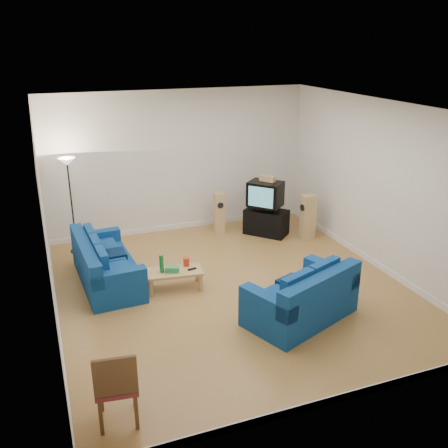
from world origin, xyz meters
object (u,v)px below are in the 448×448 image
object	(u,v)px
sofa_loveseat	(303,300)
coffee_table	(175,273)
tv_stand	(266,222)
sofa_three_seat	(104,267)
television	(265,194)

from	to	relation	value
sofa_loveseat	coffee_table	distance (m)	2.38
coffee_table	tv_stand	distance (m)	3.24
sofa_three_seat	tv_stand	xyz separation A→B (m)	(3.81, 1.16, -0.02)
sofa_three_seat	coffee_table	size ratio (longest dim) A/B	2.16
television	coffee_table	bearing A→B (deg)	-97.79
tv_stand	coffee_table	bearing A→B (deg)	-97.60
sofa_loveseat	coffee_table	world-z (taller)	sofa_loveseat
tv_stand	television	world-z (taller)	television
coffee_table	television	size ratio (longest dim) A/B	1.16
television	sofa_three_seat	bearing A→B (deg)	-115.76
tv_stand	television	distance (m)	0.68
sofa_three_seat	sofa_loveseat	xyz separation A→B (m)	(2.77, -2.41, 0.03)
sofa_loveseat	coffee_table	size ratio (longest dim) A/B	1.97
sofa_three_seat	tv_stand	world-z (taller)	sofa_three_seat
sofa_loveseat	sofa_three_seat	bearing A→B (deg)	117.40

